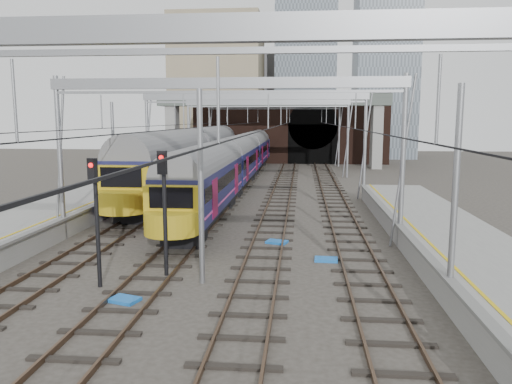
# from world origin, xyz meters

# --- Properties ---
(ground) EXTENTS (160.00, 160.00, 0.00)m
(ground) POSITION_xyz_m (0.00, 0.00, 0.00)
(ground) COLOR #38332D
(ground) RESTS_ON ground
(tracks) EXTENTS (14.40, 80.00, 0.22)m
(tracks) POSITION_xyz_m (0.00, 15.00, 0.02)
(tracks) COLOR #4C3828
(tracks) RESTS_ON ground
(overhead_line) EXTENTS (16.80, 80.00, 8.00)m
(overhead_line) POSITION_xyz_m (0.00, 21.49, 6.57)
(overhead_line) COLOR gray
(overhead_line) RESTS_ON ground
(retaining_wall) EXTENTS (28.00, 2.75, 9.00)m
(retaining_wall) POSITION_xyz_m (1.40, 51.93, 4.33)
(retaining_wall) COLOR black
(retaining_wall) RESTS_ON ground
(overbridge) EXTENTS (28.00, 3.00, 9.25)m
(overbridge) POSITION_xyz_m (0.00, 46.00, 7.27)
(overbridge) COLOR gray
(overbridge) RESTS_ON ground
(city_skyline) EXTENTS (37.50, 27.50, 60.00)m
(city_skyline) POSITION_xyz_m (2.73, 70.48, 17.09)
(city_skyline) COLOR tan
(city_skyline) RESTS_ON ground
(train_main) EXTENTS (2.60, 60.19, 4.54)m
(train_main) POSITION_xyz_m (-2.00, 35.48, 2.37)
(train_main) COLOR black
(train_main) RESTS_ON ground
(train_second) EXTENTS (3.04, 35.19, 5.16)m
(train_second) POSITION_xyz_m (-6.00, 27.85, 2.63)
(train_second) COLOR black
(train_second) RESTS_ON ground
(signal_near_left) EXTENTS (0.37, 0.46, 4.63)m
(signal_near_left) POSITION_xyz_m (-3.57, 1.17, 2.94)
(signal_near_left) COLOR black
(signal_near_left) RESTS_ON ground
(signal_near_centre) EXTENTS (0.36, 0.46, 4.80)m
(signal_near_centre) POSITION_xyz_m (-1.55, 2.69, 3.03)
(signal_near_centre) COLOR black
(signal_near_centre) RESTS_ON ground
(equip_cover_a) EXTENTS (1.11, 0.93, 0.11)m
(equip_cover_a) POSITION_xyz_m (-2.19, -0.08, 0.06)
(equip_cover_a) COLOR blue
(equip_cover_a) RESTS_ON ground
(equip_cover_b) EXTENTS (1.13, 0.95, 0.11)m
(equip_cover_b) POSITION_xyz_m (2.43, 8.15, 0.06)
(equip_cover_b) COLOR blue
(equip_cover_b) RESTS_ON ground
(equip_cover_c) EXTENTS (1.00, 0.73, 0.11)m
(equip_cover_c) POSITION_xyz_m (4.66, 5.31, 0.06)
(equip_cover_c) COLOR blue
(equip_cover_c) RESTS_ON ground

